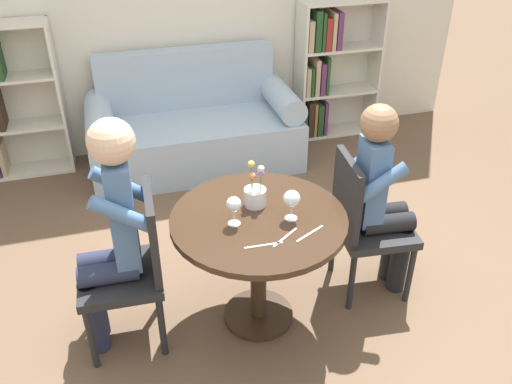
{
  "coord_description": "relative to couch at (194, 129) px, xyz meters",
  "views": [
    {
      "loc": [
        -0.65,
        -2.2,
        2.29
      ],
      "look_at": [
        0.0,
        0.05,
        0.82
      ],
      "focal_mm": 38.0,
      "sensor_mm": 36.0,
      "label": 1
    }
  ],
  "objects": [
    {
      "name": "ground_plane",
      "position": [
        0.0,
        -1.95,
        -0.31
      ],
      "size": [
        16.0,
        16.0,
        0.0
      ],
      "primitive_type": "plane",
      "color": "brown"
    },
    {
      "name": "round_table",
      "position": [
        0.0,
        -1.95,
        0.25
      ],
      "size": [
        0.92,
        0.92,
        0.7
      ],
      "color": "#382619",
      "rests_on": "ground_plane"
    },
    {
      "name": "couch",
      "position": [
        0.0,
        0.0,
        0.0
      ],
      "size": [
        1.72,
        0.8,
        0.92
      ],
      "color": "#9EB2C6",
      "rests_on": "ground_plane"
    },
    {
      "name": "bookshelf_right",
      "position": [
        1.3,
        0.26,
        0.31
      ],
      "size": [
        0.75,
        0.28,
        1.24
      ],
      "color": "silver",
      "rests_on": "ground_plane"
    },
    {
      "name": "chair_left",
      "position": [
        -0.66,
        -1.89,
        0.18
      ],
      "size": [
        0.44,
        0.44,
        0.9
      ],
      "rotation": [
        0.0,
        0.0,
        -1.61
      ],
      "color": "#232326",
      "rests_on": "ground_plane"
    },
    {
      "name": "chair_right",
      "position": [
        0.66,
        -1.86,
        0.18
      ],
      "size": [
        0.46,
        0.46,
        0.9
      ],
      "rotation": [
        0.0,
        0.0,
        1.47
      ],
      "color": "#232326",
      "rests_on": "ground_plane"
    },
    {
      "name": "person_left",
      "position": [
        -0.74,
        -1.88,
        0.4
      ],
      "size": [
        0.43,
        0.35,
        1.31
      ],
      "rotation": [
        0.0,
        0.0,
        -1.61
      ],
      "color": "#282D47",
      "rests_on": "ground_plane"
    },
    {
      "name": "person_right",
      "position": [
        0.75,
        -1.87,
        0.34
      ],
      "size": [
        0.44,
        0.37,
        1.21
      ],
      "rotation": [
        0.0,
        0.0,
        1.47
      ],
      "color": "black",
      "rests_on": "ground_plane"
    },
    {
      "name": "wine_glass_left",
      "position": [
        -0.14,
        -1.97,
        0.51
      ],
      "size": [
        0.08,
        0.08,
        0.16
      ],
      "color": "white",
      "rests_on": "round_table"
    },
    {
      "name": "wine_glass_right",
      "position": [
        0.15,
        -2.01,
        0.51
      ],
      "size": [
        0.09,
        0.09,
        0.16
      ],
      "color": "white",
      "rests_on": "round_table"
    },
    {
      "name": "flower_vase",
      "position": [
        0.01,
        -1.83,
        0.46
      ],
      "size": [
        0.12,
        0.12,
        0.25
      ],
      "color": "silver",
      "rests_on": "round_table"
    },
    {
      "name": "knife_left_setting",
      "position": [
        -0.04,
        -2.19,
        0.4
      ],
      "size": [
        0.19,
        0.02,
        0.0
      ],
      "color": "silver",
      "rests_on": "round_table"
    },
    {
      "name": "fork_left_setting",
      "position": [
        0.2,
        -2.16,
        0.4
      ],
      "size": [
        0.17,
        0.1,
        0.0
      ],
      "color": "silver",
      "rests_on": "round_table"
    },
    {
      "name": "knife_right_setting",
      "position": [
        0.07,
        -2.15,
        0.4
      ],
      "size": [
        0.16,
        0.12,
        0.0
      ],
      "color": "silver",
      "rests_on": "round_table"
    }
  ]
}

